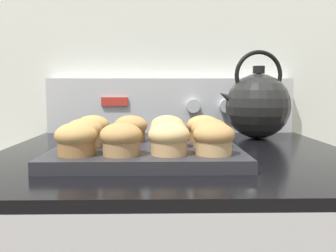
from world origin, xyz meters
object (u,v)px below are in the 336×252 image
muffin_r0_c0 (76,139)px  muffin_r0_c1 (121,139)px  muffin_pan (147,153)px  muffin_r2_c2 (167,128)px  muffin_r0_c2 (169,139)px  muffin_r1_c0 (84,133)px  muffin_r2_c0 (93,128)px  muffin_r0_c3 (214,139)px  muffin_r1_c3 (210,133)px  muffin_r2_c3 (203,128)px  muffin_r2_c1 (131,128)px  tea_kettle (257,105)px  muffin_r1_c2 (168,133)px

muffin_r0_c0 → muffin_r0_c1: (0.08, -0.00, 0.00)m
muffin_pan → muffin_r0_c0: (-0.12, -0.08, 0.04)m
muffin_r2_c2 → muffin_pan: bearing=-117.6°
muffin_r0_c2 → muffin_r1_c0: (-0.16, 0.08, 0.00)m
muffin_r2_c0 → muffin_r0_c3: bearing=-34.1°
muffin_r1_c3 → muffin_r2_c3: size_ratio=1.00×
muffin_r0_c0 → muffin_r2_c0: 0.16m
muffin_r0_c3 → muffin_r2_c3: size_ratio=1.00×
muffin_r0_c3 → muffin_r2_c3: (0.00, 0.15, 0.00)m
muffin_r2_c1 → muffin_r2_c3: bearing=0.2°
muffin_r1_c0 → muffin_r2_c0: 0.08m
muffin_r0_c2 → muffin_r1_c0: bearing=154.6°
muffin_r0_c1 → muffin_r2_c0: (-0.08, 0.16, 0.00)m
muffin_r0_c3 → muffin_r2_c2: same height
muffin_pan → muffin_r0_c1: 0.10m
muffin_r1_c3 → muffin_pan: bearing=178.6°
muffin_r0_c1 → muffin_r2_c2: 0.18m
muffin_r2_c2 → tea_kettle: bearing=38.1°
muffin_r0_c2 → muffin_r2_c0: (-0.16, 0.16, 0.00)m
muffin_r0_c3 → muffin_r2_c0: size_ratio=1.00×
muffin_r1_c0 → muffin_r1_c2: (0.16, -0.00, 0.00)m
muffin_pan → muffin_r1_c3: bearing=-1.4°
muffin_r1_c2 → muffin_r1_c3: 0.08m
muffin_r0_c1 → muffin_r1_c2: size_ratio=1.00×
muffin_r2_c0 → muffin_r2_c1: (0.08, -0.01, 0.00)m
muffin_r0_c3 → muffin_r2_c1: size_ratio=1.00×
muffin_r1_c2 → tea_kettle: bearing=48.1°
muffin_r0_c3 → muffin_r1_c2: bearing=135.4°
muffin_r2_c1 → muffin_r2_c3: (0.16, 0.00, 0.00)m
muffin_r1_c0 → tea_kettle: size_ratio=0.30×
muffin_r0_c1 → muffin_r1_c0: 0.11m
muffin_r0_c0 → muffin_r0_c3: bearing=0.2°
muffin_r0_c0 → muffin_r2_c2: bearing=45.0°
muffin_r0_c3 → muffin_r0_c2: bearing=179.3°
muffin_r0_c2 → muffin_r0_c3: (0.08, -0.00, 0.00)m
muffin_r1_c0 → muffin_r1_c3: (0.24, -0.00, 0.00)m
muffin_r0_c0 → muffin_r2_c0: same height
muffin_pan → tea_kettle: bearing=43.4°
muffin_r0_c0 → muffin_r1_c0: bearing=92.3°
muffin_r1_c2 → muffin_r1_c3: same height
muffin_r2_c2 → muffin_r2_c3: (0.08, -0.00, 0.00)m
muffin_r0_c0 → muffin_r0_c1: same height
muffin_r0_c1 → muffin_r2_c2: bearing=62.9°
muffin_r0_c2 → muffin_r1_c2: same height
muffin_r0_c1 → muffin_r1_c0: bearing=134.9°
muffin_pan → muffin_r1_c0: muffin_r1_c0 is taller
muffin_r2_c1 → muffin_r0_c3: bearing=-44.9°
muffin_r2_c0 → muffin_r2_c3: (0.24, -0.01, 0.00)m
muffin_r1_c2 → muffin_r2_c1: (-0.08, 0.08, 0.00)m
muffin_r1_c0 → tea_kettle: (0.40, 0.27, 0.04)m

